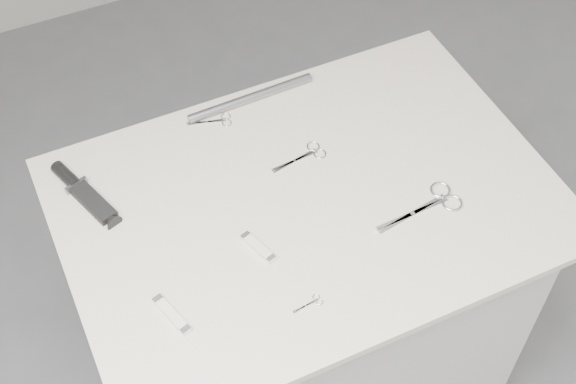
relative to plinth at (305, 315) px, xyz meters
name	(u,v)px	position (x,y,z in m)	size (l,w,h in m)	color
plinth	(305,315)	(0.00, 0.00, 0.00)	(0.90, 0.60, 0.90)	beige
display_board	(309,202)	(0.00, 0.00, 0.46)	(1.00, 0.70, 0.02)	beige
large_shears	(434,203)	(0.23, -0.12, 0.47)	(0.19, 0.08, 0.01)	silver
embroidery_scissors_a	(307,155)	(0.05, 0.11, 0.47)	(0.13, 0.05, 0.00)	silver
embroidery_scissors_b	(217,121)	(-0.09, 0.28, 0.47)	(0.10, 0.05, 0.00)	silver
tiny_scissors	(311,303)	(-0.10, -0.22, 0.47)	(0.06, 0.03, 0.00)	silver
sheathed_knife	(81,190)	(-0.42, 0.21, 0.48)	(0.09, 0.19, 0.02)	black
pocket_knife_a	(172,315)	(-0.35, -0.14, 0.48)	(0.05, 0.10, 0.01)	silver
pocket_knife_b	(258,248)	(-0.14, -0.07, 0.48)	(0.04, 0.09, 0.01)	silver
metal_rail	(251,98)	(0.01, 0.31, 0.48)	(0.02, 0.02, 0.30)	gray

